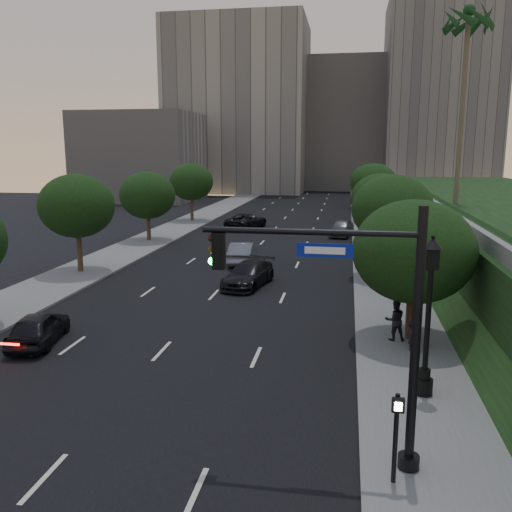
% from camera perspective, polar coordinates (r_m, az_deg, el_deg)
% --- Properties ---
extents(ground, '(160.00, 160.00, 0.00)m').
position_cam_1_polar(ground, '(19.04, -15.04, -15.09)').
color(ground, black).
rests_on(ground, ground).
extents(road_surface, '(16.00, 140.00, 0.02)m').
position_cam_1_polar(road_surface, '(46.78, 0.27, 1.00)').
color(road_surface, black).
rests_on(road_surface, ground).
extents(sidewalk_right, '(4.50, 140.00, 0.15)m').
position_cam_1_polar(sidewalk_right, '(46.25, 12.91, 0.68)').
color(sidewalk_right, slate).
rests_on(sidewalk_right, ground).
extents(sidewalk_left, '(4.50, 140.00, 0.15)m').
position_cam_1_polar(sidewalk_left, '(49.44, -11.54, 1.41)').
color(sidewalk_left, slate).
rests_on(sidewalk_left, ground).
extents(parapet_wall, '(0.35, 90.00, 0.70)m').
position_cam_1_polar(parapet_wall, '(44.03, 17.53, 5.54)').
color(parapet_wall, slate).
rests_on(parapet_wall, embankment).
extents(office_block_left, '(26.00, 20.00, 32.00)m').
position_cam_1_polar(office_block_left, '(109.81, -1.76, 15.24)').
color(office_block_left, gray).
rests_on(office_block_left, ground).
extents(office_block_mid, '(22.00, 18.00, 26.00)m').
position_cam_1_polar(office_block_mid, '(117.53, 9.12, 13.38)').
color(office_block_mid, '#A6A299').
rests_on(office_block_mid, ground).
extents(office_block_right, '(20.00, 22.00, 36.00)m').
position_cam_1_polar(office_block_right, '(113.06, 18.68, 15.58)').
color(office_block_right, slate).
rests_on(office_block_right, ground).
extents(office_block_filler, '(18.00, 16.00, 14.00)m').
position_cam_1_polar(office_block_filler, '(91.75, -11.99, 10.17)').
color(office_block_filler, '#A6A299').
rests_on(office_block_filler, ground).
extents(tree_right_a, '(5.20, 5.20, 6.24)m').
position_cam_1_polar(tree_right_a, '(23.99, 16.26, 0.46)').
color(tree_right_a, '#38281C').
rests_on(tree_right_a, ground).
extents(tree_right_b, '(5.20, 5.20, 6.74)m').
position_cam_1_polar(tree_right_b, '(35.74, 14.16, 4.79)').
color(tree_right_b, '#38281C').
rests_on(tree_right_b, ground).
extents(tree_right_c, '(5.20, 5.20, 6.24)m').
position_cam_1_polar(tree_right_c, '(48.70, 12.98, 5.89)').
color(tree_right_c, '#38281C').
rests_on(tree_right_c, ground).
extents(tree_right_d, '(5.20, 5.20, 6.74)m').
position_cam_1_polar(tree_right_d, '(62.61, 12.29, 7.50)').
color(tree_right_d, '#38281C').
rests_on(tree_right_d, ground).
extents(tree_right_e, '(5.20, 5.20, 6.24)m').
position_cam_1_polar(tree_right_e, '(77.60, 11.79, 7.83)').
color(tree_right_e, '#38281C').
rests_on(tree_right_e, ground).
extents(tree_left_b, '(5.00, 5.00, 6.71)m').
position_cam_1_polar(tree_left_b, '(38.03, -18.36, 5.02)').
color(tree_left_b, '#38281C').
rests_on(tree_left_b, ground).
extents(tree_left_c, '(5.00, 5.00, 6.34)m').
position_cam_1_polar(tree_left_c, '(49.87, -11.36, 6.28)').
color(tree_left_c, '#38281C').
rests_on(tree_left_c, ground).
extents(tree_left_d, '(5.00, 5.00, 6.71)m').
position_cam_1_polar(tree_left_d, '(63.09, -6.83, 7.75)').
color(tree_left_d, '#38281C').
rests_on(tree_left_d, ground).
extents(palm_far, '(3.20, 3.20, 15.50)m').
position_cam_1_polar(palm_far, '(47.16, 21.45, 21.91)').
color(palm_far, '#4C4233').
rests_on(palm_far, embankment).
extents(traffic_signal_mast, '(5.68, 0.56, 7.00)m').
position_cam_1_polar(traffic_signal_mast, '(14.06, 12.01, -8.32)').
color(traffic_signal_mast, black).
rests_on(traffic_signal_mast, ground).
extents(street_lamp, '(0.64, 0.64, 5.62)m').
position_cam_1_polar(street_lamp, '(18.89, 17.62, -6.83)').
color(street_lamp, black).
rests_on(street_lamp, ground).
extents(pedestrian_signal, '(0.30, 0.33, 2.50)m').
position_cam_1_polar(pedestrian_signal, '(14.28, 14.53, -17.38)').
color(pedestrian_signal, black).
rests_on(pedestrian_signal, ground).
extents(sedan_near_left, '(2.49, 4.48, 1.44)m').
position_cam_1_polar(sedan_near_left, '(25.39, -21.92, -7.02)').
color(sedan_near_left, black).
rests_on(sedan_near_left, ground).
extents(sedan_mid_left, '(1.95, 4.92, 1.59)m').
position_cam_1_polar(sedan_mid_left, '(39.84, -1.40, 0.35)').
color(sedan_mid_left, slate).
rests_on(sedan_mid_left, ground).
extents(sedan_far_left, '(4.25, 6.25, 1.59)m').
position_cam_1_polar(sedan_far_left, '(57.46, -1.03, 3.71)').
color(sedan_far_left, black).
rests_on(sedan_far_left, ground).
extents(sedan_near_right, '(3.01, 5.39, 1.48)m').
position_cam_1_polar(sedan_near_right, '(33.24, -0.81, -1.95)').
color(sedan_near_right, black).
rests_on(sedan_near_right, ground).
extents(sedan_far_right, '(2.63, 4.98, 1.62)m').
position_cam_1_polar(sedan_far_right, '(52.97, 9.02, 2.94)').
color(sedan_far_right, '#54565B').
rests_on(sedan_far_right, ground).
extents(pedestrian_a, '(0.69, 0.56, 1.63)m').
position_cam_1_polar(pedestrian_a, '(23.25, 16.33, -7.67)').
color(pedestrian_a, black).
rests_on(pedestrian_a, sidewalk_right).
extents(pedestrian_b, '(1.00, 0.86, 1.80)m').
position_cam_1_polar(pedestrian_b, '(24.28, 14.41, -6.55)').
color(pedestrian_b, black).
rests_on(pedestrian_b, sidewalk_right).
extents(pedestrian_c, '(1.19, 0.89, 1.88)m').
position_cam_1_polar(pedestrian_c, '(32.25, 13.36, -2.03)').
color(pedestrian_c, black).
rests_on(pedestrian_c, sidewalk_right).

